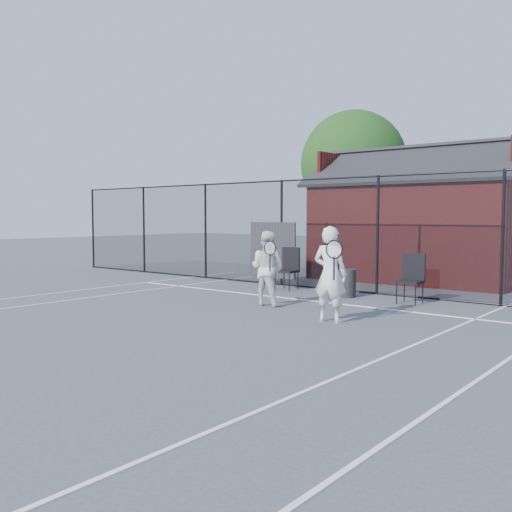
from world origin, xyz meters
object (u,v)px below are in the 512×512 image
Objects in this scene: chair_left at (287,269)px; chair_right at (410,279)px; clubhouse at (423,228)px; waste_bin at (346,283)px; player_back at (267,268)px; player_front at (330,274)px.

chair_right is at bearing -6.98° from chair_left.
clubhouse is at bearing 107.87° from chair_right.
chair_right is (1.78, -4.90, -1.06)m from clubhouse.
chair_left is at bearing 174.32° from waste_bin.
chair_right is (2.35, 2.24, -0.28)m from player_back.
chair_right is 1.62× the size of waste_bin.
clubhouse is at bearing 101.13° from player_front.
player_front is at bearing -78.87° from clubhouse.
player_front is 1.62× the size of chair_left.
player_back reaches higher than chair_right.
waste_bin is at bearing 114.93° from player_front.
clubhouse is at bearing 65.14° from chair_left.
waste_bin is at bearing 72.47° from player_back.
chair_left is 1.64× the size of waste_bin.
clubhouse is 3.94× the size of player_back.
clubhouse reaches higher than player_back.
clubhouse reaches higher than chair_right.
clubhouse is 9.60× the size of waste_bin.
waste_bin is (0.71, 2.24, -0.49)m from player_back.
chair_left is 1.97m from waste_bin.
chair_left is (-1.80, -4.71, -1.05)m from clubhouse.
player_front is 3.10m from chair_right.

